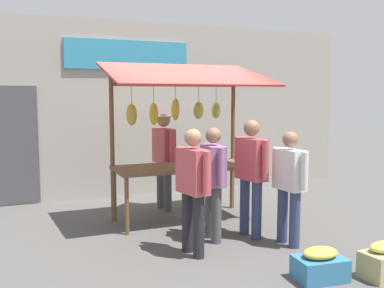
% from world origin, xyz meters
% --- Properties ---
extents(ground_plane, '(40.00, 40.00, 0.00)m').
position_xyz_m(ground_plane, '(0.00, 0.00, 0.00)').
color(ground_plane, '#514F4C').
extents(street_backdrop, '(9.00, 0.30, 3.40)m').
position_xyz_m(street_backdrop, '(0.06, -2.20, 1.70)').
color(street_backdrop, '#9E998E').
rests_on(street_backdrop, ground).
extents(market_stall, '(2.50, 1.46, 2.50)m').
position_xyz_m(market_stall, '(-0.01, -0.04, 1.54)').
color(market_stall, brown).
rests_on(market_stall, ground).
extents(vendor_with_sunhat, '(0.43, 0.71, 1.67)m').
position_xyz_m(vendor_with_sunhat, '(0.09, -0.75, 0.99)').
color(vendor_with_sunhat, '#4C4C51').
rests_on(vendor_with_sunhat, ground).
extents(shopper_with_shopping_bag, '(0.30, 0.67, 1.58)m').
position_xyz_m(shopper_with_shopping_bag, '(0.48, 1.50, 0.90)').
color(shopper_with_shopping_bag, '#232328').
rests_on(shopper_with_shopping_bag, ground).
extents(shopper_in_grey_tee, '(0.26, 0.66, 1.51)m').
position_xyz_m(shopper_in_grey_tee, '(-0.83, 1.64, 0.86)').
color(shopper_in_grey_tee, navy).
rests_on(shopper_in_grey_tee, ground).
extents(shopper_with_ponytail, '(0.26, 0.67, 1.55)m').
position_xyz_m(shopper_with_ponytail, '(0.01, 1.08, 0.89)').
color(shopper_with_ponytail, '#4C4C51').
rests_on(shopper_with_ponytail, ground).
extents(shopper_in_striped_shirt, '(0.28, 0.70, 1.64)m').
position_xyz_m(shopper_in_striped_shirt, '(-0.54, 1.14, 0.95)').
color(shopper_in_striped_shirt, navy).
rests_on(shopper_in_striped_shirt, ground).
extents(produce_crate_side, '(0.57, 0.42, 0.36)m').
position_xyz_m(produce_crate_side, '(-0.48, 2.73, 0.16)').
color(produce_crate_side, teal).
rests_on(produce_crate_side, ground).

